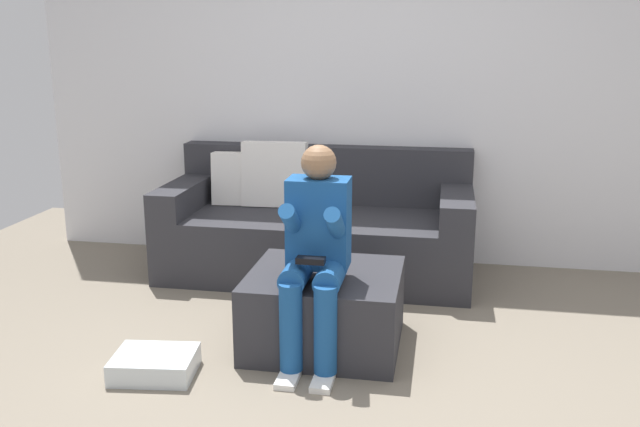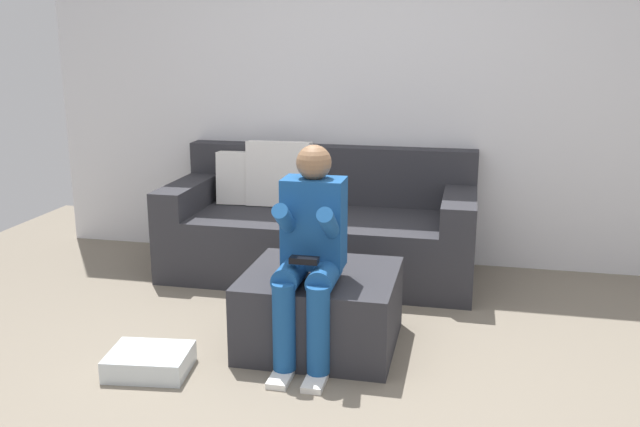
{
  "view_description": "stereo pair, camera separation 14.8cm",
  "coord_description": "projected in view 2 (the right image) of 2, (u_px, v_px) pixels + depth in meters",
  "views": [
    {
      "loc": [
        0.56,
        -2.79,
        1.62
      ],
      "look_at": [
        -0.16,
        1.18,
        0.59
      ],
      "focal_mm": 38.75,
      "sensor_mm": 36.0,
      "label": 1
    },
    {
      "loc": [
        0.71,
        -2.76,
        1.62
      ],
      "look_at": [
        -0.16,
        1.18,
        0.59
      ],
      "focal_mm": 38.75,
      "sensor_mm": 36.0,
      "label": 2
    }
  ],
  "objects": [
    {
      "name": "ottoman",
      "position": [
        321.0,
        309.0,
        3.71
      ],
      "size": [
        0.8,
        0.73,
        0.41
      ],
      "primitive_type": "cube",
      "color": "#2D2D33",
      "rests_on": "ground_plane"
    },
    {
      "name": "person_seated",
      "position": [
        310.0,
        249.0,
        3.44
      ],
      "size": [
        0.31,
        0.55,
        1.11
      ],
      "color": "#194C8C",
      "rests_on": "ground_plane"
    },
    {
      "name": "wall_back",
      "position": [
        374.0,
        70.0,
        4.94
      ],
      "size": [
        4.93,
        0.1,
        2.79
      ],
      "primitive_type": "cube",
      "color": "silver",
      "rests_on": "ground_plane"
    },
    {
      "name": "ground_plane",
      "position": [
        299.0,
        402.0,
        3.16
      ],
      "size": [
        6.41,
        6.41,
        0.0
      ],
      "primitive_type": "plane",
      "color": "slate"
    },
    {
      "name": "couch_sectional",
      "position": [
        318.0,
        229.0,
        4.85
      ],
      "size": [
        2.11,
        0.91,
        0.91
      ],
      "color": "#2D2D33",
      "rests_on": "ground_plane"
    },
    {
      "name": "storage_bin",
      "position": [
        150.0,
        361.0,
        3.44
      ],
      "size": [
        0.43,
        0.36,
        0.11
      ],
      "primitive_type": "cube",
      "rotation": [
        0.0,
        0.0,
        0.12
      ],
      "color": "silver",
      "rests_on": "ground_plane"
    }
  ]
}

